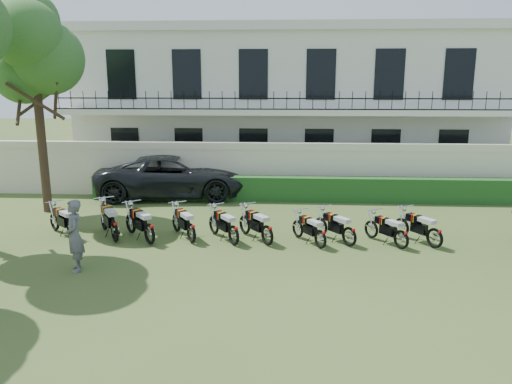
# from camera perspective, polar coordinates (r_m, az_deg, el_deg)

# --- Properties ---
(ground) EXTENTS (100.00, 100.00, 0.00)m
(ground) POSITION_cam_1_polar(r_m,az_deg,el_deg) (13.71, 3.42, -8.15)
(ground) COLOR #374E1F
(ground) RESTS_ON ground
(perimeter_wall) EXTENTS (30.00, 0.35, 2.30)m
(perimeter_wall) POSITION_cam_1_polar(r_m,az_deg,el_deg) (21.14, 3.44, 2.61)
(perimeter_wall) COLOR beige
(perimeter_wall) RESTS_ON ground
(hedge) EXTENTS (18.00, 0.60, 1.00)m
(hedge) POSITION_cam_1_polar(r_m,az_deg,el_deg) (20.52, 6.21, 0.33)
(hedge) COLOR #1B4819
(hedge) RESTS_ON ground
(building) EXTENTS (20.40, 9.60, 7.40)m
(building) POSITION_cam_1_polar(r_m,az_deg,el_deg) (26.80, 3.49, 10.21)
(building) COLOR silver
(building) RESTS_ON ground
(tree_west_near) EXTENTS (3.40, 3.20, 7.90)m
(tree_west_near) POSITION_cam_1_polar(r_m,az_deg,el_deg) (19.93, -24.02, 14.57)
(tree_west_near) COLOR #473323
(tree_west_near) RESTS_ON ground
(motorcycle_0) EXTENTS (1.45, 1.34, 1.03)m
(motorcycle_0) POSITION_cam_1_polar(r_m,az_deg,el_deg) (16.50, -20.34, -3.58)
(motorcycle_0) COLOR black
(motorcycle_0) RESTS_ON ground
(motorcycle_1) EXTENTS (1.20, 1.83, 1.14)m
(motorcycle_1) POSITION_cam_1_polar(r_m,az_deg,el_deg) (15.80, -15.88, -3.76)
(motorcycle_1) COLOR black
(motorcycle_1) RESTS_ON ground
(motorcycle_2) EXTENTS (1.39, 1.61, 1.11)m
(motorcycle_2) POSITION_cam_1_polar(r_m,az_deg,el_deg) (15.33, -12.10, -4.13)
(motorcycle_2) COLOR black
(motorcycle_2) RESTS_ON ground
(motorcycle_3) EXTENTS (1.09, 1.67, 1.04)m
(motorcycle_3) POSITION_cam_1_polar(r_m,az_deg,el_deg) (15.26, -7.42, -4.14)
(motorcycle_3) COLOR black
(motorcycle_3) RESTS_ON ground
(motorcycle_4) EXTENTS (1.16, 1.61, 1.04)m
(motorcycle_4) POSITION_cam_1_polar(r_m,az_deg,el_deg) (14.96, -2.58, -4.40)
(motorcycle_4) COLOR black
(motorcycle_4) RESTS_ON ground
(motorcycle_5) EXTENTS (1.19, 1.64, 1.06)m
(motorcycle_5) POSITION_cam_1_polar(r_m,az_deg,el_deg) (14.92, 1.30, -4.40)
(motorcycle_5) COLOR black
(motorcycle_5) RESTS_ON ground
(motorcycle_6) EXTENTS (1.01, 1.53, 0.96)m
(motorcycle_6) POSITION_cam_1_polar(r_m,az_deg,el_deg) (14.79, 7.39, -4.85)
(motorcycle_6) COLOR black
(motorcycle_6) RESTS_ON ground
(motorcycle_7) EXTENTS (1.21, 1.52, 1.01)m
(motorcycle_7) POSITION_cam_1_polar(r_m,az_deg,el_deg) (15.10, 10.64, -4.50)
(motorcycle_7) COLOR black
(motorcycle_7) RESTS_ON ground
(motorcycle_8) EXTENTS (1.10, 1.49, 0.97)m
(motorcycle_8) POSITION_cam_1_polar(r_m,az_deg,el_deg) (15.23, 16.30, -4.73)
(motorcycle_8) COLOR black
(motorcycle_8) RESTS_ON ground
(motorcycle_9) EXTENTS (1.14, 1.62, 1.03)m
(motorcycle_9) POSITION_cam_1_polar(r_m,az_deg,el_deg) (15.60, 19.78, -4.45)
(motorcycle_9) COLOR black
(motorcycle_9) RESTS_ON ground
(suv) EXTENTS (6.66, 3.64, 1.77)m
(suv) POSITION_cam_1_polar(r_m,az_deg,el_deg) (21.41, -9.37, 1.80)
(suv) COLOR black
(suv) RESTS_ON ground
(inspector) EXTENTS (0.70, 0.82, 1.89)m
(inspector) POSITION_cam_1_polar(r_m,az_deg,el_deg) (13.72, -20.04, -4.73)
(inspector) COLOR slate
(inspector) RESTS_ON ground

